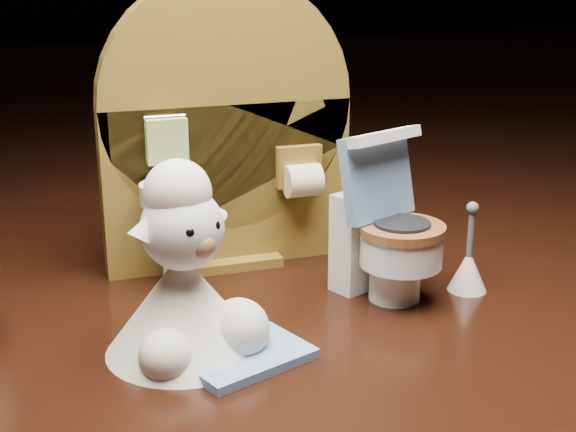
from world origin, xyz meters
name	(u,v)px	position (x,y,z in m)	size (l,w,h in m)	color
backdrop_panel	(226,142)	(0.00, 0.06, 0.07)	(0.13, 0.05, 0.15)	brown
toy_toilet	(385,237)	(0.06, 0.00, 0.03)	(0.05, 0.06, 0.08)	white
bath_mat	(240,353)	(-0.02, -0.04, 0.00)	(0.05, 0.04, 0.00)	#638AB1
toilet_brush	(468,267)	(0.10, -0.01, 0.01)	(0.02, 0.02, 0.05)	white
plush_lamb	(185,287)	(-0.04, -0.03, 0.03)	(0.07, 0.06, 0.08)	#F0E8CE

